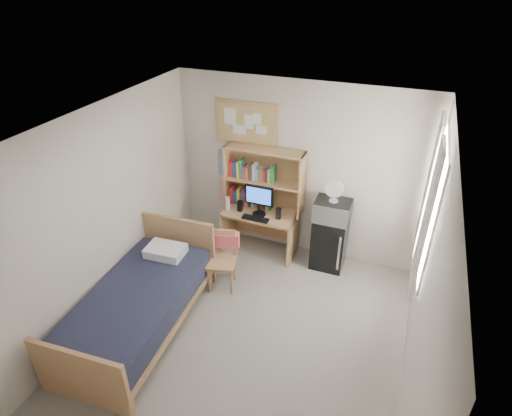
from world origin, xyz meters
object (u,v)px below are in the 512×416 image
at_px(desk_chair, 222,262).
at_px(speaker_left, 240,206).
at_px(bulletin_board, 246,123).
at_px(mini_fridge, 329,242).
at_px(monitor, 259,201).
at_px(desk_fan, 335,191).
at_px(microwave, 333,210).
at_px(bed, 139,310).
at_px(speaker_right, 278,214).
at_px(desk, 260,232).

xyz_separation_m(desk_chair, speaker_left, (-0.10, 0.91, 0.36)).
xyz_separation_m(bulletin_board, mini_fridge, (1.38, -0.24, -1.53)).
distance_m(monitor, desk_fan, 1.10).
height_order(speaker_left, microwave, microwave).
bearing_deg(desk_chair, bed, -134.77).
distance_m(bulletin_board, desk_chair, 1.97).
height_order(mini_fridge, bed, mini_fridge).
xyz_separation_m(bed, microwave, (1.85, 2.05, 0.64)).
bearing_deg(monitor, microwave, 4.62).
bearing_deg(desk_fan, mini_fridge, 90.00).
relative_size(mini_fridge, speaker_right, 4.79).
xyz_separation_m(desk_chair, monitor, (0.20, 0.90, 0.50)).
bearing_deg(microwave, desk, -178.83).
height_order(monitor, microwave, monitor).
height_order(desk_chair, speaker_left, speaker_left).
height_order(desk_chair, desk_fan, desk_fan).
relative_size(monitor, speaker_left, 2.72).
xyz_separation_m(desk_chair, desk_fan, (1.25, 0.98, 0.82)).
height_order(speaker_right, desk_fan, desk_fan).
bearing_deg(microwave, speaker_left, -176.59).
relative_size(bulletin_board, desk, 0.86).
relative_size(desk, bed, 0.52).
height_order(monitor, speaker_right, monitor).
distance_m(desk_chair, mini_fridge, 1.60).
bearing_deg(bed, desk, 65.20).
bearing_deg(bulletin_board, speaker_right, -28.89).
bearing_deg(speaker_left, mini_fridge, 4.44).
xyz_separation_m(desk, desk_fan, (1.05, 0.02, 0.89)).
bearing_deg(monitor, mini_fridge, 5.71).
bearing_deg(speaker_right, desk_chair, -118.45).
bearing_deg(speaker_left, speaker_right, 0.00).
bearing_deg(desk_fan, bulletin_board, 169.24).
height_order(desk, desk_fan, desk_fan).
bearing_deg(bulletin_board, mini_fridge, -10.04).
bearing_deg(speaker_left, bulletin_board, 94.62).
bearing_deg(monitor, speaker_left, -180.00).
relative_size(monitor, microwave, 0.91).
distance_m(bed, speaker_right, 2.30).
relative_size(bed, microwave, 4.28).
xyz_separation_m(microwave, desk_fan, (0.00, 0.00, 0.30)).
relative_size(mini_fridge, desk_fan, 2.57).
distance_m(bulletin_board, monitor, 1.12).
distance_m(bed, microwave, 2.84).
bearing_deg(speaker_left, desk_fan, 3.60).
bearing_deg(monitor, bed, -111.83).
bearing_deg(desk_chair, microwave, 23.14).
height_order(bed, desk_fan, desk_fan).
height_order(mini_fridge, microwave, microwave).
relative_size(desk_chair, microwave, 1.66).
bearing_deg(mini_fridge, speaker_left, -175.75).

